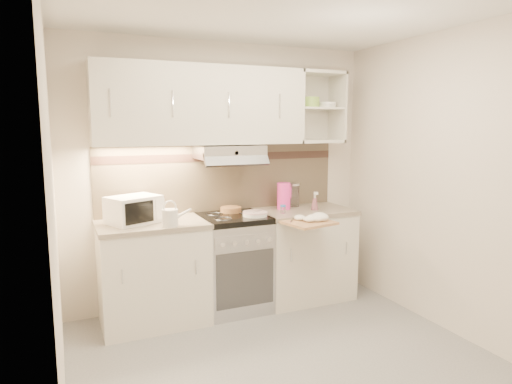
% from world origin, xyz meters
% --- Properties ---
extents(ground, '(3.00, 3.00, 0.00)m').
position_xyz_m(ground, '(0.00, 0.00, 0.00)').
color(ground, gray).
rests_on(ground, ground).
extents(room_shell, '(3.04, 2.84, 2.52)m').
position_xyz_m(room_shell, '(0.00, 0.37, 1.63)').
color(room_shell, beige).
rests_on(room_shell, ground).
extents(base_cabinet_left, '(0.90, 0.60, 0.86)m').
position_xyz_m(base_cabinet_left, '(-0.75, 1.10, 0.43)').
color(base_cabinet_left, silver).
rests_on(base_cabinet_left, ground).
extents(worktop_left, '(0.92, 0.62, 0.04)m').
position_xyz_m(worktop_left, '(-0.75, 1.10, 0.88)').
color(worktop_left, gray).
rests_on(worktop_left, base_cabinet_left).
extents(base_cabinet_right, '(0.90, 0.60, 0.86)m').
position_xyz_m(base_cabinet_right, '(0.75, 1.10, 0.43)').
color(base_cabinet_right, silver).
rests_on(base_cabinet_right, ground).
extents(worktop_right, '(0.92, 0.62, 0.04)m').
position_xyz_m(worktop_right, '(0.75, 1.10, 0.88)').
color(worktop_right, gray).
rests_on(worktop_right, base_cabinet_right).
extents(electric_range, '(0.60, 0.60, 0.90)m').
position_xyz_m(electric_range, '(0.00, 1.10, 0.45)').
color(electric_range, '#B7B7BC').
rests_on(electric_range, ground).
extents(microwave, '(0.50, 0.44, 0.23)m').
position_xyz_m(microwave, '(-0.89, 1.13, 1.02)').
color(microwave, white).
rests_on(microwave, worktop_left).
extents(watering_can, '(0.26, 0.13, 0.22)m').
position_xyz_m(watering_can, '(-0.63, 0.88, 0.98)').
color(watering_can, silver).
rests_on(watering_can, worktop_left).
extents(plate_stack, '(0.23, 0.23, 0.05)m').
position_xyz_m(plate_stack, '(0.17, 0.98, 0.92)').
color(plate_stack, white).
rests_on(plate_stack, electric_range).
extents(bread_loaf, '(0.20, 0.20, 0.05)m').
position_xyz_m(bread_loaf, '(0.03, 1.25, 0.93)').
color(bread_loaf, '#AE6A47').
rests_on(bread_loaf, electric_range).
extents(pink_pitcher, '(0.14, 0.13, 0.26)m').
position_xyz_m(pink_pitcher, '(0.57, 1.20, 1.03)').
color(pink_pitcher, '#FF33A6').
rests_on(pink_pitcher, worktop_right).
extents(glass_jar, '(0.12, 0.12, 0.24)m').
position_xyz_m(glass_jar, '(0.74, 1.30, 1.02)').
color(glass_jar, silver).
rests_on(glass_jar, worktop_right).
extents(spice_jar, '(0.05, 0.05, 0.08)m').
position_xyz_m(spice_jar, '(0.47, 1.01, 0.94)').
color(spice_jar, white).
rests_on(spice_jar, worktop_right).
extents(spray_bottle, '(0.07, 0.07, 0.19)m').
position_xyz_m(spray_bottle, '(0.83, 1.03, 0.97)').
color(spray_bottle, pink).
rests_on(spray_bottle, worktop_right).
extents(cutting_board, '(0.46, 0.43, 0.02)m').
position_xyz_m(cutting_board, '(0.54, 0.66, 0.87)').
color(cutting_board, '#AE7150').
rests_on(cutting_board, base_cabinet_right).
extents(dish_towel, '(0.30, 0.26, 0.08)m').
position_xyz_m(dish_towel, '(0.58, 0.68, 0.92)').
color(dish_towel, white).
rests_on(dish_towel, cutting_board).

